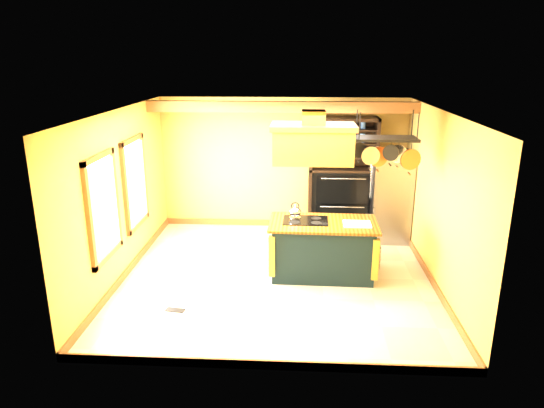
# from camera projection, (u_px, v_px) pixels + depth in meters

# --- Properties ---
(floor) EXTENTS (5.00, 5.00, 0.00)m
(floor) POSITION_uv_depth(u_px,v_px,m) (277.00, 276.00, 8.01)
(floor) COLOR beige
(floor) RESTS_ON ground
(ceiling) EXTENTS (5.00, 5.00, 0.00)m
(ceiling) POSITION_uv_depth(u_px,v_px,m) (277.00, 111.00, 7.21)
(ceiling) COLOR white
(ceiling) RESTS_ON wall_back
(wall_back) EXTENTS (5.00, 0.02, 2.70)m
(wall_back) POSITION_uv_depth(u_px,v_px,m) (283.00, 164.00, 10.00)
(wall_back) COLOR tan
(wall_back) RESTS_ON floor
(wall_front) EXTENTS (5.00, 0.02, 2.70)m
(wall_front) POSITION_uv_depth(u_px,v_px,m) (266.00, 263.00, 5.22)
(wall_front) COLOR tan
(wall_front) RESTS_ON floor
(wall_left) EXTENTS (0.02, 5.00, 2.70)m
(wall_left) POSITION_uv_depth(u_px,v_px,m) (121.00, 195.00, 7.74)
(wall_left) COLOR tan
(wall_left) RESTS_ON floor
(wall_right) EXTENTS (0.02, 5.00, 2.70)m
(wall_right) POSITION_uv_depth(u_px,v_px,m) (439.00, 200.00, 7.48)
(wall_right) COLOR tan
(wall_right) RESTS_ON floor
(ceiling_beam) EXTENTS (5.00, 0.15, 0.20)m
(ceiling_beam) POSITION_uv_depth(u_px,v_px,m) (282.00, 107.00, 8.87)
(ceiling_beam) COLOR #9B5E2F
(ceiling_beam) RESTS_ON ceiling
(window_near) EXTENTS (0.06, 1.06, 1.56)m
(window_near) POSITION_uv_depth(u_px,v_px,m) (104.00, 207.00, 6.97)
(window_near) COLOR #9B5E2F
(window_near) RESTS_ON wall_left
(window_far) EXTENTS (0.06, 1.06, 1.56)m
(window_far) POSITION_uv_depth(u_px,v_px,m) (135.00, 183.00, 8.30)
(window_far) COLOR #9B5E2F
(window_far) RESTS_ON wall_left
(kitchen_island) EXTENTS (1.76, 1.00, 1.11)m
(kitchen_island) POSITION_uv_depth(u_px,v_px,m) (322.00, 248.00, 7.94)
(kitchen_island) COLOR black
(kitchen_island) RESTS_ON floor
(range_hood) EXTENTS (1.29, 0.73, 0.80)m
(range_hood) POSITION_uv_depth(u_px,v_px,m) (313.00, 142.00, 7.43)
(range_hood) COLOR #C77E31
(range_hood) RESTS_ON ceiling
(pot_rack) EXTENTS (1.04, 0.47, 0.88)m
(pot_rack) POSITION_uv_depth(u_px,v_px,m) (386.00, 147.00, 7.39)
(pot_rack) COLOR black
(pot_rack) RESTS_ON ceiling
(refrigerator) EXTENTS (0.74, 0.87, 1.70)m
(refrigerator) POSITION_uv_depth(u_px,v_px,m) (389.00, 198.00, 9.46)
(refrigerator) COLOR gray
(refrigerator) RESTS_ON floor
(hutch) EXTENTS (1.33, 0.60, 2.35)m
(hutch) POSITION_uv_depth(u_px,v_px,m) (341.00, 189.00, 9.82)
(hutch) COLOR black
(hutch) RESTS_ON floor
(floor_register) EXTENTS (0.29, 0.16, 0.01)m
(floor_register) POSITION_uv_depth(u_px,v_px,m) (175.00, 310.00, 6.93)
(floor_register) COLOR black
(floor_register) RESTS_ON floor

